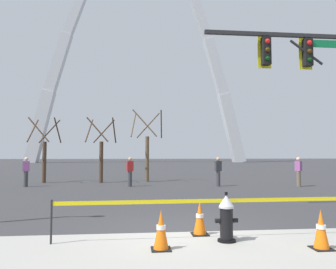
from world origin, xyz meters
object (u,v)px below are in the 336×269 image
(traffic_cone_curb_edge, at_px, (200,218))
(pedestrian_walking_left, at_px, (26,172))
(fire_hydrant, at_px, (226,218))
(traffic_signal_gantry, at_px, (316,82))
(pedestrian_near_trees, at_px, (218,171))
(traffic_cone_mid_sidewalk, at_px, (161,230))
(traffic_cone_by_hydrant, at_px, (321,230))
(pedestrian_walking_right, at_px, (130,171))
(monument_arch, at_px, (139,57))
(pedestrian_standing_center, at_px, (299,171))

(traffic_cone_curb_edge, relative_size, pedestrian_walking_left, 0.46)
(fire_hydrant, bearing_deg, traffic_signal_gantry, 41.09)
(pedestrian_near_trees, bearing_deg, traffic_cone_mid_sidewalk, -109.29)
(traffic_cone_mid_sidewalk, xyz_separation_m, pedestrian_walking_left, (-6.27, 12.57, 0.46))
(traffic_cone_by_hydrant, distance_m, pedestrian_near_trees, 12.09)
(traffic_cone_by_hydrant, xyz_separation_m, pedestrian_walking_right, (-3.63, 12.40, 0.46))
(traffic_cone_mid_sidewalk, bearing_deg, traffic_cone_by_hydrant, -5.10)
(traffic_cone_curb_edge, bearing_deg, traffic_cone_by_hydrant, -33.16)
(monument_arch, xyz_separation_m, pedestrian_standing_center, (7.87, -54.08, -22.07))
(pedestrian_near_trees, bearing_deg, traffic_cone_curb_edge, -106.55)
(fire_hydrant, xyz_separation_m, pedestrian_standing_center, (7.08, 10.73, 0.35))
(pedestrian_standing_center, bearing_deg, monument_arch, 98.28)
(fire_hydrant, xyz_separation_m, traffic_cone_by_hydrant, (1.59, -0.71, -0.11))
(fire_hydrant, xyz_separation_m, pedestrian_near_trees, (2.76, 11.31, 0.35))
(traffic_signal_gantry, bearing_deg, pedestrian_walking_right, 126.41)
(traffic_cone_by_hydrant, height_order, traffic_cone_mid_sidewalk, same)
(traffic_cone_mid_sidewalk, distance_m, traffic_signal_gantry, 7.61)
(traffic_signal_gantry, height_order, pedestrian_walking_right, traffic_signal_gantry)
(pedestrian_standing_center, xyz_separation_m, pedestrian_walking_right, (-9.12, 0.96, 0.00))
(traffic_cone_mid_sidewalk, relative_size, monument_arch, 0.01)
(pedestrian_walking_right, bearing_deg, pedestrian_standing_center, -6.02)
(pedestrian_walking_right, bearing_deg, pedestrian_near_trees, -4.48)
(traffic_cone_by_hydrant, height_order, pedestrian_near_trees, pedestrian_near_trees)
(traffic_cone_mid_sidewalk, bearing_deg, pedestrian_walking_right, 93.25)
(monument_arch, relative_size, pedestrian_near_trees, 33.25)
(traffic_cone_curb_edge, height_order, pedestrian_walking_left, pedestrian_walking_left)
(fire_hydrant, distance_m, monument_arch, 68.58)
(traffic_cone_by_hydrant, relative_size, pedestrian_walking_left, 0.46)
(fire_hydrant, relative_size, pedestrian_standing_center, 0.62)
(traffic_cone_by_hydrant, xyz_separation_m, pedestrian_near_trees, (1.18, 12.02, 0.46))
(pedestrian_walking_left, bearing_deg, pedestrian_standing_center, -5.44)
(pedestrian_walking_left, height_order, pedestrian_walking_right, same)
(traffic_cone_by_hydrant, distance_m, pedestrian_standing_center, 12.69)
(fire_hydrant, height_order, pedestrian_walking_right, pedestrian_walking_right)
(monument_arch, height_order, pedestrian_near_trees, monument_arch)
(traffic_cone_mid_sidewalk, distance_m, traffic_cone_curb_edge, 1.40)
(traffic_cone_by_hydrant, height_order, pedestrian_standing_center, pedestrian_standing_center)
(fire_hydrant, bearing_deg, pedestrian_near_trees, 76.27)
(pedestrian_walking_left, relative_size, pedestrian_standing_center, 1.00)
(monument_arch, xyz_separation_m, pedestrian_near_trees, (3.56, -53.49, -22.07))
(fire_hydrant, distance_m, pedestrian_standing_center, 12.86)
(pedestrian_walking_right, bearing_deg, fire_hydrant, -80.10)
(traffic_signal_gantry, distance_m, pedestrian_near_trees, 8.56)
(pedestrian_walking_left, relative_size, pedestrian_near_trees, 1.00)
(traffic_cone_by_hydrant, distance_m, traffic_cone_curb_edge, 2.40)
(traffic_cone_curb_edge, bearing_deg, pedestrian_standing_center, 53.49)
(pedestrian_walking_right, distance_m, pedestrian_near_trees, 4.82)
(traffic_signal_gantry, relative_size, pedestrian_walking_right, 3.77)
(traffic_cone_curb_edge, distance_m, pedestrian_standing_center, 12.60)
(fire_hydrant, relative_size, traffic_signal_gantry, 0.17)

